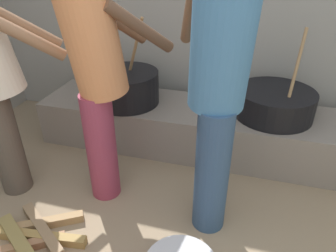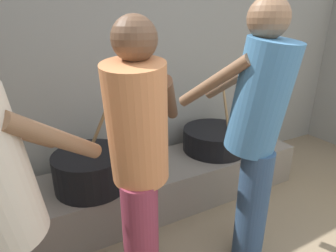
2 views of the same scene
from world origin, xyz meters
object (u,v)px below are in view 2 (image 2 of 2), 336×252
Objects in this scene: cooking_pot_secondary at (91,170)px; cook_in_blue_shirt at (257,126)px; cooking_pot_main at (215,139)px; cook_in_orange_shirt at (139,156)px.

cook_in_blue_shirt is at bearing -42.32° from cooking_pot_secondary.
cooking_pot_main is at bearing 66.75° from cook_in_blue_shirt.
cooking_pot_main is 0.42× the size of cook_in_orange_shirt.
cooking_pot_secondary is 1.21m from cook_in_blue_shirt.
cook_in_orange_shirt reaches higher than cooking_pot_secondary.
cooking_pot_secondary is 0.43× the size of cook_in_blue_shirt.
cooking_pot_main is at bearing 34.75° from cook_in_orange_shirt.
cook_in_orange_shirt is (-1.08, -0.75, 0.42)m from cooking_pot_main.
cook_in_blue_shirt reaches higher than cook_in_orange_shirt.
cooking_pot_main is 1.02m from cook_in_blue_shirt.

